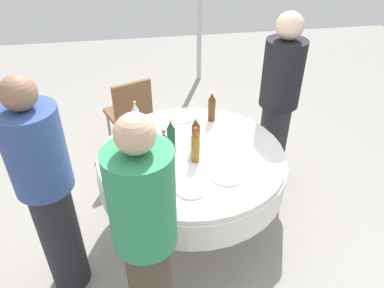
# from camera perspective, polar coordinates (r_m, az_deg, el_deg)

# --- Properties ---
(ground_plane) EXTENTS (10.00, 10.00, 0.00)m
(ground_plane) POSITION_cam_1_polar(r_m,az_deg,el_deg) (3.25, 0.00, -11.97)
(ground_plane) COLOR gray
(dining_table) EXTENTS (1.44, 1.44, 0.74)m
(dining_table) POSITION_cam_1_polar(r_m,az_deg,el_deg) (2.85, 0.00, -3.74)
(dining_table) COLOR white
(dining_table) RESTS_ON ground_plane
(bottle_amber_left) EXTENTS (0.06, 0.06, 0.28)m
(bottle_amber_left) POSITION_cam_1_polar(r_m,az_deg,el_deg) (2.61, 0.55, -0.26)
(bottle_amber_left) COLOR #8C5619
(bottle_amber_left) RESTS_ON dining_table
(bottle_clear_inner) EXTENTS (0.06, 0.06, 0.25)m
(bottle_clear_inner) POSITION_cam_1_polar(r_m,az_deg,el_deg) (3.03, -8.76, 4.31)
(bottle_clear_inner) COLOR silver
(bottle_clear_inner) RESTS_ON dining_table
(bottle_brown_far) EXTENTS (0.07, 0.07, 0.27)m
(bottle_brown_far) POSITION_cam_1_polar(r_m,az_deg,el_deg) (2.74, 0.59, 1.48)
(bottle_brown_far) COLOR #593314
(bottle_brown_far) RESTS_ON dining_table
(bottle_green_mid) EXTENTS (0.07, 0.07, 0.28)m
(bottle_green_mid) POSITION_cam_1_polar(r_m,az_deg,el_deg) (2.59, -4.33, -0.67)
(bottle_green_mid) COLOR #2D6B38
(bottle_green_mid) RESTS_ON dining_table
(bottle_brown_south) EXTENTS (0.06, 0.06, 0.27)m
(bottle_brown_south) POSITION_cam_1_polar(r_m,az_deg,el_deg) (3.11, 3.10, 5.74)
(bottle_brown_south) COLOR #593314
(bottle_brown_south) RESTS_ON dining_table
(bottle_dark_green_east) EXTENTS (0.07, 0.07, 0.29)m
(bottle_dark_green_east) POSITION_cam_1_polar(r_m,az_deg,el_deg) (2.69, -3.29, 0.99)
(bottle_dark_green_east) COLOR #194728
(bottle_dark_green_east) RESTS_ON dining_table
(wine_glass_mid) EXTENTS (0.06, 0.06, 0.16)m
(wine_glass_mid) POSITION_cam_1_polar(r_m,az_deg,el_deg) (2.63, -9.99, -1.11)
(wine_glass_mid) COLOR white
(wine_glass_mid) RESTS_ON dining_table
(wine_glass_south) EXTENTS (0.07, 0.07, 0.15)m
(wine_glass_south) POSITION_cam_1_polar(r_m,az_deg,el_deg) (2.73, -8.62, 0.29)
(wine_glass_south) COLOR white
(wine_glass_south) RESTS_ON dining_table
(plate_west) EXTENTS (0.23, 0.23, 0.02)m
(plate_west) POSITION_cam_1_polar(r_m,az_deg,el_deg) (2.55, 5.48, -4.86)
(plate_west) COLOR white
(plate_west) RESTS_ON dining_table
(plate_right) EXTENTS (0.21, 0.21, 0.02)m
(plate_right) POSITION_cam_1_polar(r_m,az_deg,el_deg) (2.43, -0.17, -7.03)
(plate_right) COLOR white
(plate_right) RESTS_ON dining_table
(plate_near) EXTENTS (0.24, 0.24, 0.02)m
(plate_near) POSITION_cam_1_polar(r_m,az_deg,el_deg) (3.00, -4.41, 1.89)
(plate_near) COLOR white
(plate_near) RESTS_ON dining_table
(spoon_inner) EXTENTS (0.16, 0.10, 0.00)m
(spoon_inner) POSITION_cam_1_polar(r_m,az_deg,el_deg) (2.84, 6.31, -0.43)
(spoon_inner) COLOR silver
(spoon_inner) RESTS_ON dining_table
(knife_far) EXTENTS (0.12, 0.16, 0.00)m
(knife_far) POSITION_cam_1_polar(r_m,az_deg,el_deg) (2.57, 11.07, -5.28)
(knife_far) COLOR silver
(knife_far) RESTS_ON dining_table
(spoon_mid) EXTENTS (0.11, 0.16, 0.00)m
(spoon_mid) POSITION_cam_1_polar(r_m,az_deg,el_deg) (2.51, -7.57, -5.99)
(spoon_mid) COLOR silver
(spoon_mid) RESTS_ON dining_table
(folded_napkin) EXTENTS (0.21, 0.21, 0.02)m
(folded_napkin) POSITION_cam_1_polar(r_m,az_deg,el_deg) (3.18, -1.59, 4.16)
(folded_napkin) COLOR white
(folded_napkin) RESTS_ON dining_table
(person_left) EXTENTS (0.34, 0.34, 1.62)m
(person_left) POSITION_cam_1_polar(r_m,az_deg,el_deg) (2.42, -21.57, -7.12)
(person_left) COLOR #26262B
(person_left) RESTS_ON ground_plane
(person_inner) EXTENTS (0.34, 0.34, 1.63)m
(person_inner) POSITION_cam_1_polar(r_m,az_deg,el_deg) (3.31, 13.34, 6.45)
(person_inner) COLOR #26262B
(person_inner) RESTS_ON ground_plane
(person_far) EXTENTS (0.34, 0.34, 1.60)m
(person_far) POSITION_cam_1_polar(r_m,az_deg,el_deg) (2.02, -7.20, -14.56)
(person_far) COLOR #4C3F33
(person_far) RESTS_ON ground_plane
(chair_east) EXTENTS (0.52, 0.52, 0.87)m
(chair_east) POSITION_cam_1_polar(r_m,az_deg,el_deg) (3.81, -9.64, 5.13)
(chair_east) COLOR brown
(chair_east) RESTS_ON ground_plane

